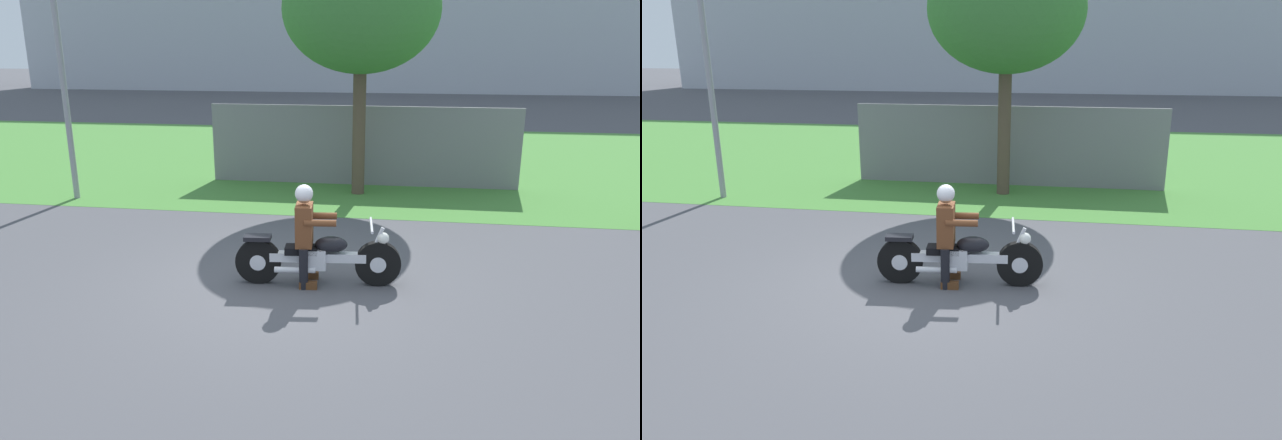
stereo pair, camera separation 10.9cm
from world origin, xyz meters
The scene contains 7 objects.
ground centered at (0.00, 0.00, 0.00)m, with size 120.00×120.00×0.00m, color #4C4C51.
grass_verge centered at (0.00, 9.27, 0.00)m, with size 60.00×12.00×0.01m, color #478438.
motorcycle_lead centered at (0.54, 0.09, 0.38)m, with size 2.24×0.66×0.87m.
rider_lead centered at (0.37, 0.07, 0.81)m, with size 0.58×0.49×1.39m.
tree_roadside centered at (0.63, 5.20, 3.78)m, with size 3.19×3.19×5.08m.
streetlight_pole centered at (-5.08, 3.91, 3.21)m, with size 0.96×0.20×5.05m.
fence_segment centered at (0.64, 6.02, 0.90)m, with size 7.00×0.06×1.80m, color slate.
Camera 1 is at (1.67, -7.35, 3.18)m, focal length 33.34 mm.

